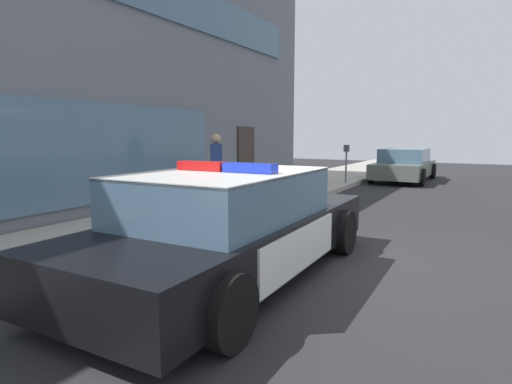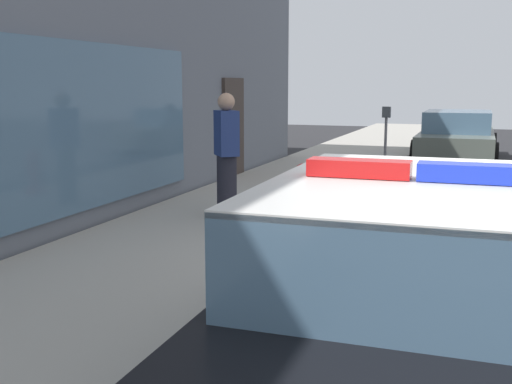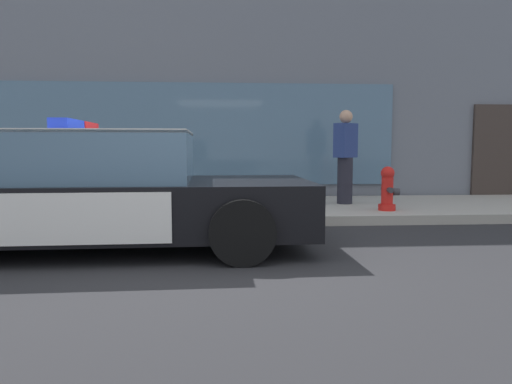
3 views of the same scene
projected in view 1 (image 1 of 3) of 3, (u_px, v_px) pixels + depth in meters
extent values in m
plane|color=#262628|center=(321.00, 254.00, 6.38)|extent=(48.00, 48.00, 0.00)
cube|color=#A39E93|center=(154.00, 225.00, 8.07)|extent=(48.00, 2.94, 0.15)
cube|color=#382D28|center=(246.00, 158.00, 13.78)|extent=(1.00, 0.08, 2.10)
cube|color=black|center=(234.00, 238.00, 5.37)|extent=(5.05, 2.02, 0.60)
cube|color=silver|center=(286.00, 207.00, 6.74)|extent=(1.74, 1.93, 0.05)
cube|color=silver|center=(135.00, 261.00, 3.82)|extent=(1.44, 1.92, 0.05)
cube|color=silver|center=(171.00, 231.00, 5.75)|extent=(2.11, 0.07, 0.51)
cube|color=silver|center=(301.00, 249.00, 4.81)|extent=(2.11, 0.07, 0.51)
cube|color=yellow|center=(170.00, 231.00, 5.75)|extent=(0.22, 0.02, 0.26)
cube|color=slate|center=(226.00, 196.00, 5.11)|extent=(2.64, 1.79, 0.60)
cube|color=silver|center=(225.00, 173.00, 5.07)|extent=(2.64, 1.79, 0.04)
cube|color=red|center=(202.00, 166.00, 5.23)|extent=(0.21, 0.66, 0.11)
cube|color=blue|center=(250.00, 168.00, 4.90)|extent=(0.21, 0.66, 0.11)
cylinder|color=black|center=(237.00, 220.00, 7.29)|extent=(0.68, 0.23, 0.68)
cylinder|color=black|center=(344.00, 232.00, 6.36)|extent=(0.68, 0.23, 0.68)
cylinder|color=black|center=(77.00, 275.00, 4.41)|extent=(0.68, 0.23, 0.68)
cylinder|color=black|center=(229.00, 312.00, 3.49)|extent=(0.68, 0.23, 0.68)
cylinder|color=red|center=(261.00, 203.00, 9.97)|extent=(0.28, 0.28, 0.10)
cylinder|color=red|center=(261.00, 192.00, 9.93)|extent=(0.19, 0.19, 0.45)
sphere|color=red|center=(261.00, 180.00, 9.89)|extent=(0.22, 0.22, 0.22)
cylinder|color=#333338|center=(261.00, 176.00, 9.88)|extent=(0.06, 0.06, 0.05)
cylinder|color=#333338|center=(266.00, 191.00, 9.86)|extent=(0.09, 0.10, 0.09)
cylinder|color=#333338|center=(255.00, 190.00, 10.00)|extent=(0.09, 0.10, 0.09)
cylinder|color=#333338|center=(264.00, 192.00, 10.07)|extent=(0.10, 0.12, 0.12)
cube|color=#596056|center=(404.00, 169.00, 16.55)|extent=(4.63, 1.82, 0.56)
cube|color=slate|center=(405.00, 156.00, 16.47)|extent=(2.41, 1.63, 0.56)
cylinder|color=black|center=(389.00, 169.00, 18.32)|extent=(0.64, 0.20, 0.64)
cylinder|color=black|center=(433.00, 171.00, 17.43)|extent=(0.64, 0.20, 0.64)
cylinder|color=black|center=(371.00, 175.00, 15.70)|extent=(0.64, 0.20, 0.64)
cylinder|color=black|center=(422.00, 177.00, 14.81)|extent=(0.64, 0.20, 0.64)
cylinder|color=#23232D|center=(217.00, 187.00, 10.01)|extent=(0.28, 0.28, 0.85)
cube|color=navy|center=(216.00, 157.00, 9.91)|extent=(0.47, 0.45, 0.62)
sphere|color=tan|center=(216.00, 139.00, 9.85)|extent=(0.24, 0.24, 0.24)
cylinder|color=slate|center=(346.00, 167.00, 14.51)|extent=(0.06, 0.06, 1.10)
cube|color=#474C51|center=(347.00, 148.00, 14.42)|extent=(0.12, 0.18, 0.24)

